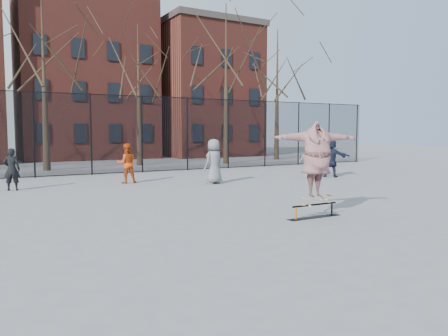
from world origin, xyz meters
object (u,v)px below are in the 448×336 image
bystander_red (126,163)px  bystander_extra (214,161)px  skateboard (316,202)px  bystander_black (12,169)px  bystander_white (309,162)px  skate_rail (314,212)px  bystander_navy (331,157)px  skater (317,162)px

bystander_red → bystander_extra: bearing=152.5°
skateboard → bystander_black: bearing=123.8°
bystander_black → bystander_extra: 7.59m
bystander_black → bystander_white: bystander_black is taller
bystander_extra → skate_rail: bearing=64.5°
skate_rail → bystander_extra: bystander_extra is taller
skateboard → bystander_extra: (1.13, 7.44, 0.52)m
bystander_navy → bystander_white: bearing=40.4°
skater → bystander_red: 9.64m
skateboard → bystander_navy: bearing=44.5°
bystander_black → bystander_navy: size_ratio=0.83×
bystander_extra → bystander_black: bearing=-30.7°
skateboard → bystander_white: (5.94, 7.14, 0.36)m
bystander_black → skateboard: bearing=139.0°
skateboard → bystander_red: (-1.92, 9.43, 0.43)m
skateboard → bystander_red: size_ratio=0.51×
skater → bystander_black: bearing=139.7°
skateboard → bystander_white: size_ratio=0.55×
bystander_white → bystander_extra: bearing=26.1°
skater → bystander_extra: (1.13, 7.44, -0.47)m
skate_rail → bystander_extra: (1.17, 7.44, 0.79)m
bystander_white → bystander_navy: bearing=-156.9°
bystander_navy → skate_rail: bearing=91.3°
skater → bystander_white: size_ratio=1.53×
skateboard → bystander_extra: bystander_extra is taller
skateboard → skater: size_ratio=0.36×
skater → bystander_extra: skater is taller
bystander_black → bystander_navy: bearing=-174.6°
skater → bystander_red: size_ratio=1.41×
skater → bystander_red: skater is taller
skate_rail → bystander_black: size_ratio=1.02×
skateboard → bystander_red: bearing=101.5°
skate_rail → bystander_red: 9.64m
skater → bystander_black: skater is taller
bystander_black → bystander_navy: bystander_navy is taller
skater → skateboard: bearing=0.0°
bystander_black → bystander_white: 12.36m
bystander_black → skate_rail: bearing=138.8°
skateboard → bystander_black: bystander_black is taller
skateboard → bystander_white: 9.30m
bystander_black → bystander_red: (4.31, 0.13, 0.05)m
skater → bystander_extra: size_ratio=1.26×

